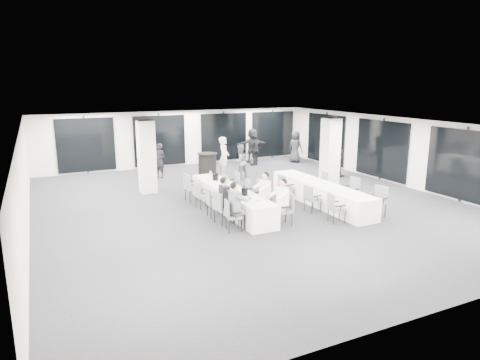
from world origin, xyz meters
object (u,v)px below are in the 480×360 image
object	(u,v)px
banquet_table_main	(231,199)
chair_main_right_second	(268,201)
ice_bucket_far	(215,177)
chair_side_left_mid	(311,197)
chair_main_right_mid	(256,192)
standing_guest_b	(240,159)
ice_bucket_near	(245,192)
chair_main_right_far	(234,183)
chair_main_left_near	(231,213)
chair_main_right_near	(285,207)
chair_side_left_far	(285,186)
chair_side_right_far	(321,182)
chair_side_right_mid	(352,190)
chair_main_left_far	(191,186)
standing_guest_f	(252,143)
standing_guest_e	(295,145)
banquet_table_side	(320,194)
chair_main_right_fourth	(245,189)
standing_guest_g	(159,158)
chair_main_left_second	(221,206)
standing_guest_d	(255,148)
standing_guest_a	(224,155)
cocktail_table	(207,167)
standing_guest_h	(336,155)
chair_side_left_near	(335,206)
chair_main_left_mid	(212,201)
chair_main_left_fourth	(201,194)
chair_side_right_near	(378,199)

from	to	relation	value
banquet_table_main	chair_main_right_second	bearing A→B (deg)	-52.27
ice_bucket_far	chair_side_left_mid	bearing A→B (deg)	-49.37
chair_main_right_second	chair_main_right_mid	bearing A→B (deg)	9.71
standing_guest_b	ice_bucket_near	bearing A→B (deg)	54.34
chair_main_right_far	ice_bucket_far	distance (m)	0.90
chair_main_left_near	chair_main_right_near	xyz separation A→B (m)	(1.66, -0.25, 0.05)
chair_side_left_far	chair_side_right_far	size ratio (longest dim) A/B	1.05
chair_side_right_mid	banquet_table_main	bearing A→B (deg)	70.56
chair_main_left_far	chair_side_right_far	size ratio (longest dim) A/B	1.15
standing_guest_f	chair_main_left_far	bearing A→B (deg)	52.00
standing_guest_e	banquet_table_side	bearing A→B (deg)	128.93
chair_main_left_near	chair_main_right_fourth	bearing A→B (deg)	157.86
chair_main_right_near	chair_main_right_far	size ratio (longest dim) A/B	1.06
standing_guest_g	banquet_table_side	bearing A→B (deg)	-4.79
chair_main_left_second	standing_guest_g	size ratio (longest dim) A/B	0.56
chair_main_left_near	standing_guest_b	size ratio (longest dim) A/B	0.52
chair_main_left_near	chair_side_right_mid	bearing A→B (deg)	107.95
standing_guest_d	chair_main_left_second	bearing A→B (deg)	29.96
standing_guest_a	chair_main_right_mid	bearing A→B (deg)	-158.78
cocktail_table	chair_main_right_mid	distance (m)	4.54
banquet_table_main	chair_main_right_far	world-z (taller)	chair_main_right_far
standing_guest_e	standing_guest_h	distance (m)	3.69
banquet_table_side	chair_side_left_near	bearing A→B (deg)	-114.08
chair_main_right_far	chair_main_left_second	bearing A→B (deg)	152.09
chair_side_left_mid	standing_guest_b	xyz separation A→B (m)	(0.06, 5.55, 0.36)
chair_side_left_near	standing_guest_f	distance (m)	10.40
chair_main_right_fourth	chair_side_left_near	world-z (taller)	chair_side_left_near
chair_main_left_mid	chair_main_right_second	xyz separation A→B (m)	(1.65, -0.63, -0.04)
chair_main_right_mid	chair_main_right_fourth	distance (m)	0.83
chair_main_right_second	standing_guest_a	size ratio (longest dim) A/B	0.41
chair_main_left_near	chair_main_left_fourth	world-z (taller)	chair_main_left_near
chair_main_right_second	banquet_table_side	bearing A→B (deg)	-70.81
chair_main_left_fourth	standing_guest_f	distance (m)	8.87
cocktail_table	chair_side_left_far	size ratio (longest dim) A/B	1.35
standing_guest_g	chair_side_left_near	bearing A→B (deg)	-15.32
standing_guest_e	chair_main_left_second	bearing A→B (deg)	110.82
banquet_table_main	standing_guest_h	world-z (taller)	standing_guest_h
cocktail_table	standing_guest_e	bearing A→B (deg)	20.53
chair_main_right_second	chair_main_right_far	xyz separation A→B (m)	(0.01, 2.60, 0.04)
cocktail_table	standing_guest_a	xyz separation A→B (m)	(0.93, 0.35, 0.42)
chair_main_left_near	ice_bucket_near	xyz separation A→B (m)	(0.86, 0.89, 0.35)
chair_side_left_far	standing_guest_e	xyz separation A→B (m)	(4.43, 6.17, 0.42)
chair_main_right_fourth	standing_guest_d	xyz separation A→B (m)	(3.58, 6.08, 0.44)
chair_main_left_mid	chair_main_right_mid	xyz separation A→B (m)	(1.67, 0.19, 0.05)
chair_side_right_near	standing_guest_a	xyz separation A→B (m)	(-2.19, 7.29, 0.49)
banquet_table_main	standing_guest_f	world-z (taller)	standing_guest_f
chair_main_right_second	ice_bucket_near	world-z (taller)	ice_bucket_near
chair_main_left_fourth	ice_bucket_near	xyz separation A→B (m)	(0.86, -1.62, 0.36)
chair_side_left_far	standing_guest_b	distance (m)	3.90
chair_side_left_far	standing_guest_e	world-z (taller)	standing_guest_e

